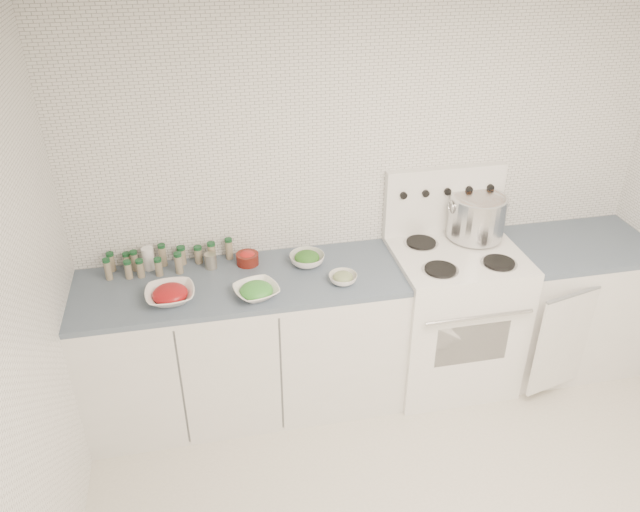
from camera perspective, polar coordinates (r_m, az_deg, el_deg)
The scene contains 13 objects.
room_walls at distance 2.39m, azimuth 14.46°, elevation -1.83°, with size 3.54×3.04×2.52m.
counter_left at distance 3.80m, azimuth -6.92°, elevation -7.98°, with size 1.85×0.62×0.90m.
stove at distance 4.04m, azimuth 11.84°, elevation -5.03°, with size 0.76×0.70×1.36m.
counter_right at distance 4.43m, azimuth 21.65°, elevation -4.01°, with size 0.89×0.72×0.90m.
stock_pot at distance 3.93m, azimuth 14.15°, elevation 3.68°, with size 0.37×0.34×0.26m.
bowl_tomato at distance 3.42m, azimuth -13.54°, elevation -3.41°, with size 0.27×0.27×0.09m.
bowl_snowpea at distance 3.38m, azimuth -5.84°, elevation -3.18°, with size 0.29×0.29×0.08m.
bowl_broccoli at distance 3.64m, azimuth -1.20°, elevation -0.24°, with size 0.26×0.26×0.08m.
bowl_zucchini at distance 3.48m, azimuth 2.12°, elevation -2.01°, with size 0.17×0.17×0.06m.
bowl_pepper at distance 3.67m, azimuth -6.65°, elevation -0.16°, with size 0.13×0.13×0.08m.
salt_canister at distance 3.72m, azimuth -15.42°, elevation -0.23°, with size 0.07×0.07×0.14m, color white.
tin_can at distance 3.66m, azimuth -9.96°, elevation -0.44°, with size 0.07×0.07×0.09m, color #A39B8A.
spice_cluster at distance 3.70m, azimuth -14.09°, elevation -0.32°, with size 0.73×0.15×0.14m.
Camera 1 is at (-0.98, -1.80, 2.80)m, focal length 35.00 mm.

